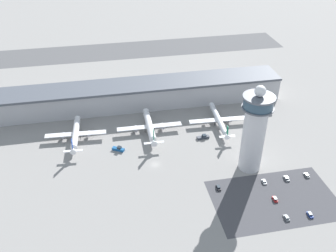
% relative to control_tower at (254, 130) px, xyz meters
% --- Properties ---
extents(ground_plane, '(1000.00, 1000.00, 0.00)m').
position_rel_control_tower_xyz_m(ground_plane, '(-52.25, 12.32, -25.44)').
color(ground_plane, gray).
extents(terminal_building, '(206.13, 25.00, 17.60)m').
position_rel_control_tower_xyz_m(terminal_building, '(-52.25, 82.32, -16.54)').
color(terminal_building, '#B2B2B7').
rests_on(terminal_building, ground).
extents(runway_strip, '(309.20, 44.00, 0.01)m').
position_rel_control_tower_xyz_m(runway_strip, '(-52.25, 190.53, -25.44)').
color(runway_strip, '#515154').
rests_on(runway_strip, ground).
extents(control_tower, '(16.85, 16.85, 51.80)m').
position_rel_control_tower_xyz_m(control_tower, '(0.00, 0.00, 0.00)').
color(control_tower, silver).
rests_on(control_tower, ground).
extents(parking_lot_surface, '(64.00, 40.00, 0.01)m').
position_rel_control_tower_xyz_m(parking_lot_surface, '(3.24, -27.25, -25.44)').
color(parking_lot_surface, '#424247').
rests_on(parking_lot_surface, ground).
extents(airplane_gate_alpha, '(38.06, 38.45, 12.86)m').
position_rel_control_tower_xyz_m(airplane_gate_alpha, '(-97.09, 46.30, -20.96)').
color(airplane_gate_alpha, white).
rests_on(airplane_gate_alpha, ground).
extents(airplane_gate_bravo, '(42.05, 39.56, 13.80)m').
position_rel_control_tower_xyz_m(airplane_gate_bravo, '(-50.24, 45.82, -20.93)').
color(airplane_gate_bravo, white).
rests_on(airplane_gate_bravo, ground).
extents(airplane_gate_charlie, '(39.41, 41.82, 11.81)m').
position_rel_control_tower_xyz_m(airplane_gate_charlie, '(-3.87, 45.45, -21.28)').
color(airplane_gate_charlie, silver).
rests_on(airplane_gate_charlie, ground).
extents(service_truck_catering, '(6.65, 4.27, 2.88)m').
position_rel_control_tower_xyz_m(service_truck_catering, '(4.84, 49.88, -24.44)').
color(service_truck_catering, black).
rests_on(service_truck_catering, ground).
extents(service_truck_fuel, '(8.08, 3.25, 2.57)m').
position_rel_control_tower_xyz_m(service_truck_fuel, '(-17.96, 32.62, -24.55)').
color(service_truck_fuel, black).
rests_on(service_truck_fuel, ground).
extents(service_truck_baggage, '(7.68, 5.89, 2.92)m').
position_rel_control_tower_xyz_m(service_truck_baggage, '(-71.86, 30.08, -24.42)').
color(service_truck_baggage, black).
rests_on(service_truck_baggage, ground).
extents(car_black_suv, '(1.98, 4.14, 1.52)m').
position_rel_control_tower_xyz_m(car_black_suv, '(15.47, -41.07, -24.85)').
color(car_black_suv, black).
rests_on(car_black_suv, ground).
extents(car_yellow_taxi, '(2.00, 4.19, 1.42)m').
position_rel_control_tower_xyz_m(car_yellow_taxi, '(28.38, -13.72, -24.89)').
color(car_yellow_taxi, black).
rests_on(car_yellow_taxi, ground).
extents(car_grey_coupe, '(1.94, 4.52, 1.53)m').
position_rel_control_tower_xyz_m(car_grey_coupe, '(-22.53, -13.88, -24.84)').
color(car_grey_coupe, black).
rests_on(car_grey_coupe, ground).
extents(car_blue_compact, '(2.03, 4.44, 1.52)m').
position_rel_control_tower_xyz_m(car_blue_compact, '(16.26, -14.07, -24.85)').
color(car_blue_compact, black).
rests_on(car_blue_compact, ground).
extents(car_white_wagon, '(1.87, 4.16, 1.57)m').
position_rel_control_tower_xyz_m(car_white_wagon, '(3.26, -27.81, -24.83)').
color(car_white_wagon, black).
rests_on(car_white_wagon, ground).
extents(car_maroon_suv, '(1.96, 4.07, 1.41)m').
position_rel_control_tower_xyz_m(car_maroon_suv, '(3.32, -40.75, -24.89)').
color(car_maroon_suv, black).
rests_on(car_maroon_suv, ground).
extents(car_silver_sedan, '(1.90, 4.05, 1.36)m').
position_rel_control_tower_xyz_m(car_silver_sedan, '(3.20, -14.15, -24.92)').
color(car_silver_sedan, black).
rests_on(car_silver_sedan, ground).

